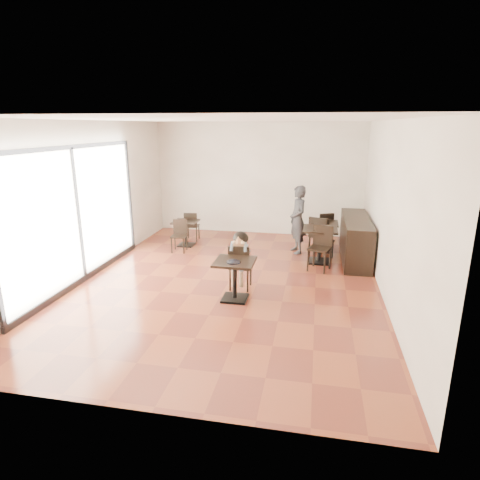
% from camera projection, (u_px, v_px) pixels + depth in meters
% --- Properties ---
extents(floor, '(6.00, 8.00, 0.01)m').
position_uv_depth(floor, '(229.00, 281.00, 8.26)').
color(floor, brown).
rests_on(floor, ground).
extents(ceiling, '(6.00, 8.00, 0.01)m').
position_uv_depth(ceiling, '(227.00, 120.00, 7.38)').
color(ceiling, white).
rests_on(ceiling, floor).
extents(wall_back, '(6.00, 0.01, 3.20)m').
position_uv_depth(wall_back, '(258.00, 179.00, 11.60)').
color(wall_back, white).
rests_on(wall_back, floor).
extents(wall_front, '(6.00, 0.01, 3.20)m').
position_uv_depth(wall_front, '(142.00, 279.00, 4.05)').
color(wall_front, white).
rests_on(wall_front, floor).
extents(wall_left, '(0.01, 8.00, 3.20)m').
position_uv_depth(wall_left, '(88.00, 200.00, 8.37)').
color(wall_left, white).
rests_on(wall_left, floor).
extents(wall_right, '(0.01, 8.00, 3.20)m').
position_uv_depth(wall_right, '(389.00, 211.00, 7.27)').
color(wall_right, white).
rests_on(wall_right, floor).
extents(storefront_window, '(0.04, 4.50, 2.60)m').
position_uv_depth(storefront_window, '(77.00, 214.00, 7.95)').
color(storefront_window, white).
rests_on(storefront_window, floor).
extents(child_table, '(0.71, 0.71, 0.75)m').
position_uv_depth(child_table, '(235.00, 280.00, 7.31)').
color(child_table, black).
rests_on(child_table, floor).
extents(child_chair, '(0.41, 0.41, 0.91)m').
position_uv_depth(child_chair, '(240.00, 266.00, 7.81)').
color(child_chair, black).
rests_on(child_chair, floor).
extents(child, '(0.41, 0.57, 1.14)m').
position_uv_depth(child, '(240.00, 261.00, 7.78)').
color(child, slate).
rests_on(child, child_chair).
extents(plate, '(0.25, 0.25, 0.02)m').
position_uv_depth(plate, '(234.00, 262.00, 7.11)').
color(plate, black).
rests_on(plate, child_table).
extents(pizza_slice, '(0.26, 0.20, 0.06)m').
position_uv_depth(pizza_slice, '(239.00, 243.00, 7.48)').
color(pizza_slice, '#D4B87C').
rests_on(pizza_slice, child).
extents(adult_patron, '(0.61, 0.72, 1.69)m').
position_uv_depth(adult_patron, '(298.00, 220.00, 9.94)').
color(adult_patron, '#323236').
rests_on(adult_patron, floor).
extents(cafe_table_mid, '(0.98, 0.98, 0.82)m').
position_uv_depth(cafe_table_mid, '(319.00, 245.00, 9.31)').
color(cafe_table_mid, black).
rests_on(cafe_table_mid, floor).
extents(cafe_table_left, '(0.68, 0.68, 0.67)m').
position_uv_depth(cafe_table_left, '(186.00, 233.00, 10.64)').
color(cafe_table_left, black).
rests_on(cafe_table_left, floor).
extents(cafe_table_back, '(0.91, 0.91, 0.74)m').
position_uv_depth(cafe_table_back, '(323.00, 236.00, 10.23)').
color(cafe_table_back, black).
rests_on(cafe_table_back, floor).
extents(chair_mid_a, '(0.56, 0.56, 0.99)m').
position_uv_depth(chair_mid_a, '(320.00, 236.00, 9.81)').
color(chair_mid_a, black).
rests_on(chair_mid_a, floor).
extents(chair_mid_b, '(0.56, 0.56, 0.99)m').
position_uv_depth(chair_mid_b, '(320.00, 249.00, 8.77)').
color(chair_mid_b, black).
rests_on(chair_mid_b, floor).
extents(chair_left_a, '(0.39, 0.39, 0.81)m').
position_uv_depth(chair_left_a, '(192.00, 226.00, 11.14)').
color(chair_left_a, black).
rests_on(chair_left_a, floor).
extents(chair_left_b, '(0.39, 0.39, 0.81)m').
position_uv_depth(chair_left_b, '(179.00, 236.00, 10.10)').
color(chair_left_b, black).
rests_on(chair_left_b, floor).
extents(chair_back_a, '(0.52, 0.52, 0.89)m').
position_uv_depth(chair_back_a, '(323.00, 228.00, 10.73)').
color(chair_back_a, black).
rests_on(chair_back_a, floor).
extents(chair_back_b, '(0.52, 0.52, 0.89)m').
position_uv_depth(chair_back_b, '(324.00, 239.00, 9.69)').
color(chair_back_b, black).
rests_on(chair_back_b, floor).
extents(service_counter, '(0.60, 2.40, 1.00)m').
position_uv_depth(service_counter, '(355.00, 239.00, 9.53)').
color(service_counter, black).
rests_on(service_counter, floor).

